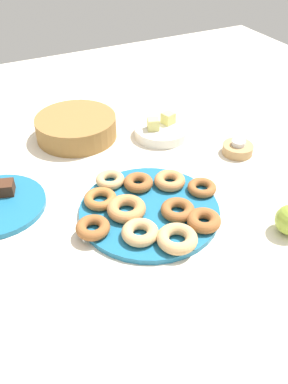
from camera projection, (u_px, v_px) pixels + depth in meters
ground_plane at (149, 212)px, 1.02m from camera, size 2.40×2.40×0.00m
donut_plate at (149, 210)px, 1.02m from camera, size 0.35×0.35×0.01m
donut_0 at (202, 188)px, 1.06m from camera, size 0.08×0.08×0.02m
donut_1 at (100, 199)px, 1.03m from camera, size 0.10×0.10×0.02m
donut_2 at (93, 228)px, 0.94m from camera, size 0.09×0.09×0.03m
donut_3 at (126, 209)px, 0.99m from camera, size 0.14×0.14×0.03m
donut_4 at (170, 181)px, 1.08m from camera, size 0.10×0.10×0.03m
donut_5 at (178, 210)px, 0.99m from camera, size 0.11×0.11×0.03m
donut_6 at (204, 220)px, 0.96m from camera, size 0.11×0.11×0.03m
donut_7 at (140, 232)px, 0.93m from camera, size 0.11×0.11×0.03m
donut_8 at (177, 239)px, 0.91m from camera, size 0.10×0.10×0.03m
donut_9 at (138, 183)px, 1.08m from camera, size 0.11×0.11×0.03m
donut_10 at (110, 180)px, 1.09m from camera, size 0.11×0.11×0.02m
brownie_far at (5, 188)px, 1.05m from camera, size 0.06×0.06×0.03m
candle_holder at (238, 149)px, 1.23m from camera, size 0.09×0.09×0.03m
tealight at (239, 143)px, 1.22m from camera, size 0.04×0.04×0.01m
basket at (76, 127)px, 1.30m from camera, size 0.28×0.28×0.07m
fruit_bowl at (161, 131)px, 1.32m from camera, size 0.18×0.18×0.03m
melon_chunk_left at (153, 124)px, 1.28m from camera, size 0.05×0.05×0.04m
melon_chunk_right at (168, 118)px, 1.32m from camera, size 0.04×0.04×0.04m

